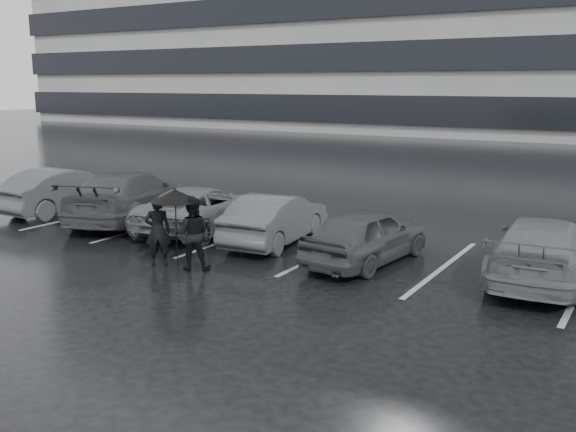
% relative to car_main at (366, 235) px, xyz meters
% --- Properties ---
extents(ground, '(160.00, 160.00, 0.00)m').
position_rel_car_main_xyz_m(ground, '(-1.77, -1.96, -0.64)').
color(ground, black).
rests_on(ground, ground).
extents(car_main, '(1.90, 3.89, 1.28)m').
position_rel_car_main_xyz_m(car_main, '(0.00, 0.00, 0.00)').
color(car_main, black).
rests_on(car_main, ground).
extents(car_west_a, '(1.76, 3.98, 1.27)m').
position_rel_car_main_xyz_m(car_west_a, '(-2.74, 0.52, -0.00)').
color(car_west_a, '#2B2B2D').
rests_on(car_west_a, ground).
extents(car_west_b, '(2.88, 4.79, 1.24)m').
position_rel_car_main_xyz_m(car_west_b, '(-5.29, 0.62, -0.02)').
color(car_west_b, '#48484A').
rests_on(car_west_b, ground).
extents(car_west_c, '(3.63, 5.56, 1.50)m').
position_rel_car_main_xyz_m(car_west_c, '(-7.86, 0.56, 0.11)').
color(car_west_c, black).
rests_on(car_west_c, ground).
extents(car_west_d, '(1.54, 4.28, 1.41)m').
position_rel_car_main_xyz_m(car_west_d, '(-10.57, 0.49, 0.06)').
color(car_west_d, '#2B2B2D').
rests_on(car_west_d, ground).
extents(car_east, '(2.15, 4.67, 1.32)m').
position_rel_car_main_xyz_m(car_east, '(3.65, 0.63, 0.02)').
color(car_east, '#48484A').
rests_on(car_east, ground).
extents(pedestrian_left, '(0.68, 0.64, 1.56)m').
position_rel_car_main_xyz_m(pedestrian_left, '(-3.89, -2.56, 0.14)').
color(pedestrian_left, black).
rests_on(pedestrian_left, ground).
extents(pedestrian_right, '(0.98, 0.92, 1.60)m').
position_rel_car_main_xyz_m(pedestrian_right, '(-3.02, -2.43, 0.16)').
color(pedestrian_right, black).
rests_on(pedestrian_right, ground).
extents(umbrella, '(1.05, 1.05, 1.78)m').
position_rel_car_main_xyz_m(umbrella, '(-3.40, -2.50, 0.98)').
color(umbrella, black).
rests_on(umbrella, ground).
extents(stall_stripes, '(19.72, 5.00, 0.00)m').
position_rel_car_main_xyz_m(stall_stripes, '(-2.57, 0.54, -0.64)').
color(stall_stripes, '#9C9D9F').
rests_on(stall_stripes, ground).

